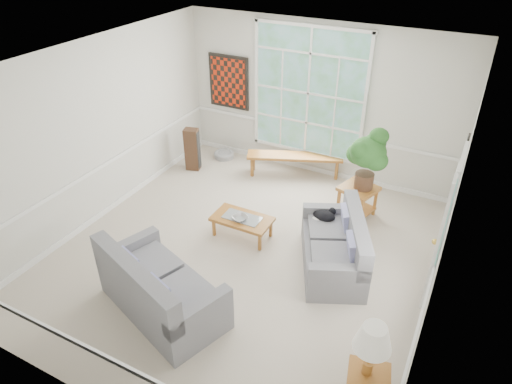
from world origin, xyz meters
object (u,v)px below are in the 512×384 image
at_px(coffee_table, 242,227).
at_px(end_table, 357,201).
at_px(loveseat_front, 162,281).
at_px(loveseat_right, 333,243).

distance_m(coffee_table, end_table, 2.09).
bearing_deg(end_table, coffee_table, -135.52).
relative_size(coffee_table, end_table, 1.71).
xyz_separation_m(loveseat_front, coffee_table, (0.16, 1.90, -0.31)).
distance_m(loveseat_right, coffee_table, 1.58).
bearing_deg(loveseat_front, coffee_table, 104.82).
height_order(loveseat_right, loveseat_front, loveseat_front).
xyz_separation_m(coffee_table, end_table, (1.49, 1.46, 0.10)).
height_order(loveseat_right, end_table, loveseat_right).
bearing_deg(end_table, loveseat_front, -116.09).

